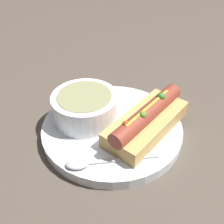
{
  "coord_description": "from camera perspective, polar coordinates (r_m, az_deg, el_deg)",
  "views": [
    {
      "loc": [
        -0.34,
        -0.14,
        0.34
      ],
      "look_at": [
        0.0,
        0.0,
        0.05
      ],
      "focal_mm": 42.0,
      "sensor_mm": 36.0,
      "label": 1
    }
  ],
  "objects": [
    {
      "name": "soup_bowl",
      "position": [
        0.48,
        -5.98,
        1.21
      ],
      "size": [
        0.12,
        0.12,
        0.05
      ],
      "color": "white",
      "rests_on": "dinner_plate"
    },
    {
      "name": "spoon",
      "position": [
        0.42,
        -4.79,
        -10.85
      ],
      "size": [
        0.09,
        0.14,
        0.01
      ],
      "rotation": [
        0.0,
        0.0,
        2.1
      ],
      "color": "#B7B7BC",
      "rests_on": "dinner_plate"
    },
    {
      "name": "dinner_plate",
      "position": [
        0.49,
        0.0,
        -3.56
      ],
      "size": [
        0.26,
        0.26,
        0.02
      ],
      "color": "white",
      "rests_on": "ground_plane"
    },
    {
      "name": "ground_plane",
      "position": [
        0.5,
        0.0,
        -4.4
      ],
      "size": [
        4.0,
        4.0,
        0.0
      ],
      "primitive_type": "plane",
      "color": "#4C4238"
    },
    {
      "name": "hot_dog",
      "position": [
        0.46,
        7.56,
        -1.82
      ],
      "size": [
        0.18,
        0.12,
        0.06
      ],
      "rotation": [
        0.0,
        0.0,
        -0.3
      ],
      "color": "tan",
      "rests_on": "dinner_plate"
    }
  ]
}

